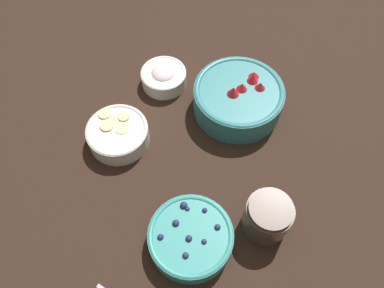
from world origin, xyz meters
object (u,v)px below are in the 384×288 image
Objects in this scene: bowl_bananas at (117,133)px; bowl_cream at (163,76)px; bowl_strawberries at (237,97)px; bowl_blueberries at (189,237)px; jar_chocolate at (266,218)px.

bowl_bananas is 1.23× the size of bowl_cream.
bowl_strawberries reaches higher than bowl_blueberries.
bowl_blueberries reaches higher than bowl_bananas.
bowl_blueberries reaches higher than bowl_cream.
bowl_strawberries is at bearing -112.62° from bowl_cream.
bowl_strawberries and jar_chocolate have the same top height.
bowl_bananas is 1.51× the size of jar_chocolate.
bowl_bananas is 0.40m from jar_chocolate.
bowl_blueberries is 0.44m from bowl_cream.
jar_chocolate is at bearing -171.88° from bowl_strawberries.
jar_chocolate is (-0.21, -0.34, 0.01)m from bowl_bananas.
bowl_cream is at bearing -28.42° from bowl_bananas.
bowl_strawberries reaches higher than bowl_bananas.
bowl_cream is (0.18, -0.10, -0.00)m from bowl_bananas.
bowl_strawberries is at bearing -70.47° from bowl_bananas.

